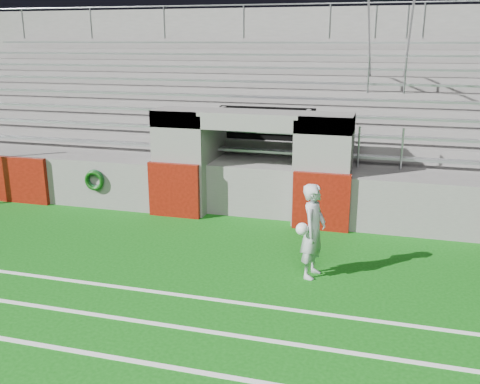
% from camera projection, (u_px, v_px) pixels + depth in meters
% --- Properties ---
extents(ground, '(90.00, 90.00, 0.00)m').
position_uv_depth(ground, '(204.00, 272.00, 10.08)').
color(ground, '#0D530E').
rests_on(ground, ground).
extents(stadium_structure, '(26.00, 8.48, 5.42)m').
position_uv_depth(stadium_structure, '(286.00, 129.00, 17.05)').
color(stadium_structure, slate).
rests_on(stadium_structure, ground).
extents(goalkeeper_with_ball, '(0.55, 0.72, 1.77)m').
position_uv_depth(goalkeeper_with_ball, '(313.00, 231.00, 9.70)').
color(goalkeeper_with_ball, '#B1B5BB').
rests_on(goalkeeper_with_ball, ground).
extents(hose_coil, '(0.52, 0.15, 0.54)m').
position_uv_depth(hose_coil, '(95.00, 180.00, 13.60)').
color(hose_coil, '#0C3C18').
rests_on(hose_coil, ground).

